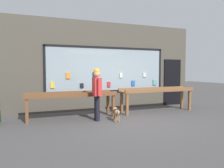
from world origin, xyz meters
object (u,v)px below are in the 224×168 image
display_table_right (157,92)px  person_browsing (97,90)px  display_table_left (72,97)px  small_dog (116,112)px

display_table_right → person_browsing: bearing=-166.8°
display_table_left → small_dog: (1.22, -0.91, -0.43)m
person_browsing → small_dog: bearing=-113.9°
display_table_left → display_table_right: display_table_right is taller
display_table_left → person_browsing: (0.68, -0.61, 0.25)m
display_table_right → person_browsing: person_browsing is taller
display_table_left → display_table_right: (3.31, 0.00, 0.04)m
display_table_left → small_dog: 1.58m
display_table_right → small_dog: 2.32m
display_table_left → small_dog: bearing=-36.6°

